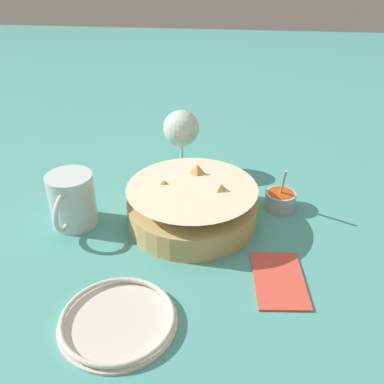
% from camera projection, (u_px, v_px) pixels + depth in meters
% --- Properties ---
extents(ground_plane, '(4.00, 4.00, 0.00)m').
position_uv_depth(ground_plane, '(204.00, 225.00, 0.84)').
color(ground_plane, teal).
extents(food_basket, '(0.25, 0.25, 0.10)m').
position_uv_depth(food_basket, '(192.00, 206.00, 0.83)').
color(food_basket, tan).
rests_on(food_basket, ground_plane).
extents(sauce_cup, '(0.07, 0.06, 0.11)m').
position_uv_depth(sauce_cup, '(280.00, 199.00, 0.88)').
color(sauce_cup, '#B7B7BC').
rests_on(sauce_cup, ground_plane).
extents(wine_glass, '(0.08, 0.08, 0.15)m').
position_uv_depth(wine_glass, '(181.00, 130.00, 0.98)').
color(wine_glass, silver).
rests_on(wine_glass, ground_plane).
extents(beer_mug, '(0.13, 0.09, 0.11)m').
position_uv_depth(beer_mug, '(72.00, 202.00, 0.82)').
color(beer_mug, silver).
rests_on(beer_mug, ground_plane).
extents(side_plate, '(0.18, 0.18, 0.01)m').
position_uv_depth(side_plate, '(118.00, 320.00, 0.62)').
color(side_plate, silver).
rests_on(side_plate, ground_plane).
extents(napkin, '(0.14, 0.09, 0.01)m').
position_uv_depth(napkin, '(279.00, 279.00, 0.70)').
color(napkin, '#DB4C3D').
rests_on(napkin, ground_plane).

